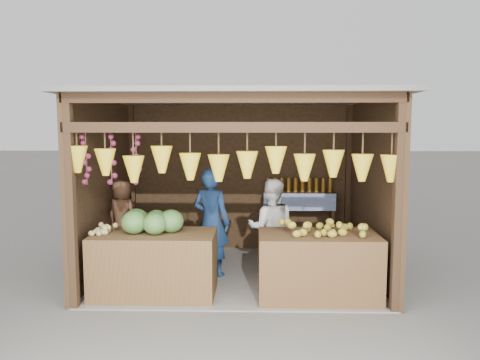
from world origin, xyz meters
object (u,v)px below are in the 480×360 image
counter_left (155,264)px  vendor_seated (122,216)px  woman_standing (271,228)px  counter_right (318,266)px  man_standing (211,222)px

counter_left → vendor_seated: vendor_seated is taller
woman_standing → counter_right: bearing=127.2°
counter_right → woman_standing: woman_standing is taller
counter_left → woman_standing: size_ratio=1.08×
woman_standing → vendor_seated: woman_standing is taller
vendor_seated → woman_standing: bearing=-157.3°
counter_left → vendor_seated: 1.31m
man_standing → vendor_seated: man_standing is taller
counter_right → vendor_seated: bearing=159.6°
counter_left → vendor_seated: bearing=124.9°
man_standing → woman_standing: man_standing is taller
woman_standing → vendor_seated: size_ratio=1.34×
counter_left → woman_standing: 1.79m
counter_left → counter_right: bearing=-1.0°
counter_right → vendor_seated: vendor_seated is taller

